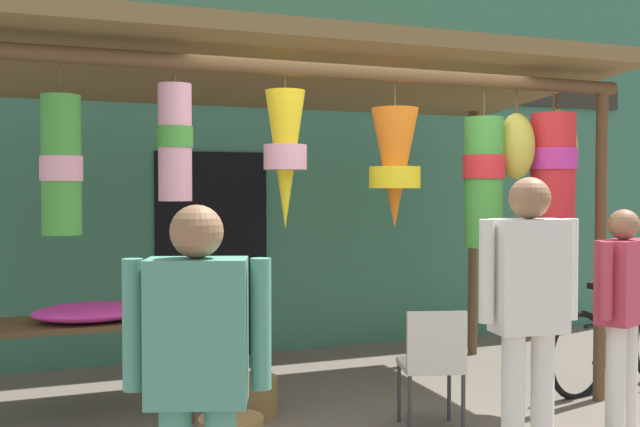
{
  "coord_description": "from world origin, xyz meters",
  "views": [
    {
      "loc": [
        -2.23,
        -4.64,
        1.65
      ],
      "look_at": [
        -0.13,
        0.59,
        1.46
      ],
      "focal_mm": 42.75,
      "sensor_mm": 36.0,
      "label": 1
    }
  ],
  "objects_px": {
    "flower_heap_on_table": "(93,312)",
    "wicker_basket_spare": "(251,398)",
    "parked_bicycle": "(620,346)",
    "shopper_by_bananas": "(623,303)",
    "folding_chair": "(433,359)",
    "customer_foreground": "(529,302)",
    "display_table": "(89,331)",
    "vendor_in_orange": "(197,367)"
  },
  "relations": [
    {
      "from": "flower_heap_on_table",
      "to": "wicker_basket_spare",
      "type": "bearing_deg",
      "value": -12.21
    },
    {
      "from": "wicker_basket_spare",
      "to": "parked_bicycle",
      "type": "height_order",
      "value": "parked_bicycle"
    },
    {
      "from": "shopper_by_bananas",
      "to": "wicker_basket_spare",
      "type": "bearing_deg",
      "value": 150.33
    },
    {
      "from": "folding_chair",
      "to": "customer_foreground",
      "type": "bearing_deg",
      "value": -86.55
    },
    {
      "from": "display_table",
      "to": "wicker_basket_spare",
      "type": "height_order",
      "value": "display_table"
    },
    {
      "from": "flower_heap_on_table",
      "to": "parked_bicycle",
      "type": "height_order",
      "value": "parked_bicycle"
    },
    {
      "from": "display_table",
      "to": "flower_heap_on_table",
      "type": "relative_size",
      "value": 1.82
    },
    {
      "from": "display_table",
      "to": "folding_chair",
      "type": "relative_size",
      "value": 1.68
    },
    {
      "from": "display_table",
      "to": "shopper_by_bananas",
      "type": "bearing_deg",
      "value": -25.27
    },
    {
      "from": "flower_heap_on_table",
      "to": "parked_bicycle",
      "type": "xyz_separation_m",
      "value": [
        4.13,
        -0.58,
        -0.45
      ]
    },
    {
      "from": "customer_foreground",
      "to": "wicker_basket_spare",
      "type": "bearing_deg",
      "value": 122.52
    },
    {
      "from": "wicker_basket_spare",
      "to": "vendor_in_orange",
      "type": "bearing_deg",
      "value": -111.9
    },
    {
      "from": "folding_chair",
      "to": "customer_foreground",
      "type": "relative_size",
      "value": 0.49
    },
    {
      "from": "wicker_basket_spare",
      "to": "shopper_by_bananas",
      "type": "xyz_separation_m",
      "value": [
        2.21,
        -1.26,
        0.73
      ]
    },
    {
      "from": "wicker_basket_spare",
      "to": "display_table",
      "type": "bearing_deg",
      "value": 164.68
    },
    {
      "from": "shopper_by_bananas",
      "to": "customer_foreground",
      "type": "bearing_deg",
      "value": -157.57
    },
    {
      "from": "parked_bicycle",
      "to": "wicker_basket_spare",
      "type": "bearing_deg",
      "value": 173.57
    },
    {
      "from": "flower_heap_on_table",
      "to": "shopper_by_bananas",
      "type": "relative_size",
      "value": 0.51
    },
    {
      "from": "parked_bicycle",
      "to": "customer_foreground",
      "type": "height_order",
      "value": "customer_foreground"
    },
    {
      "from": "folding_chair",
      "to": "wicker_basket_spare",
      "type": "distance_m",
      "value": 1.34
    },
    {
      "from": "folding_chair",
      "to": "parked_bicycle",
      "type": "xyz_separation_m",
      "value": [
        2.03,
        0.43,
        -0.16
      ]
    },
    {
      "from": "parked_bicycle",
      "to": "vendor_in_orange",
      "type": "height_order",
      "value": "vendor_in_orange"
    },
    {
      "from": "display_table",
      "to": "vendor_in_orange",
      "type": "distance_m",
      "value": 2.53
    },
    {
      "from": "folding_chair",
      "to": "flower_heap_on_table",
      "type": "bearing_deg",
      "value": 154.43
    },
    {
      "from": "customer_foreground",
      "to": "parked_bicycle",
      "type": "bearing_deg",
      "value": 34.9
    },
    {
      "from": "flower_heap_on_table",
      "to": "parked_bicycle",
      "type": "bearing_deg",
      "value": -7.94
    },
    {
      "from": "display_table",
      "to": "shopper_by_bananas",
      "type": "relative_size",
      "value": 0.94
    },
    {
      "from": "display_table",
      "to": "flower_heap_on_table",
      "type": "height_order",
      "value": "flower_heap_on_table"
    },
    {
      "from": "shopper_by_bananas",
      "to": "folding_chair",
      "type": "bearing_deg",
      "value": 157.62
    },
    {
      "from": "vendor_in_orange",
      "to": "shopper_by_bananas",
      "type": "height_order",
      "value": "vendor_in_orange"
    },
    {
      "from": "folding_chair",
      "to": "wicker_basket_spare",
      "type": "relative_size",
      "value": 2.21
    },
    {
      "from": "display_table",
      "to": "vendor_in_orange",
      "type": "bearing_deg",
      "value": -85.38
    },
    {
      "from": "vendor_in_orange",
      "to": "customer_foreground",
      "type": "bearing_deg",
      "value": 13.79
    },
    {
      "from": "folding_chair",
      "to": "vendor_in_orange",
      "type": "distance_m",
      "value": 2.44
    },
    {
      "from": "flower_heap_on_table",
      "to": "shopper_by_bananas",
      "type": "height_order",
      "value": "shopper_by_bananas"
    },
    {
      "from": "parked_bicycle",
      "to": "shopper_by_bananas",
      "type": "height_order",
      "value": "shopper_by_bananas"
    },
    {
      "from": "parked_bicycle",
      "to": "vendor_in_orange",
      "type": "relative_size",
      "value": 1.09
    },
    {
      "from": "customer_foreground",
      "to": "shopper_by_bananas",
      "type": "relative_size",
      "value": 1.13
    },
    {
      "from": "wicker_basket_spare",
      "to": "parked_bicycle",
      "type": "distance_m",
      "value": 3.09
    },
    {
      "from": "display_table",
      "to": "flower_heap_on_table",
      "type": "xyz_separation_m",
      "value": [
        0.02,
        -0.07,
        0.14
      ]
    },
    {
      "from": "display_table",
      "to": "folding_chair",
      "type": "bearing_deg",
      "value": -26.8
    },
    {
      "from": "wicker_basket_spare",
      "to": "vendor_in_orange",
      "type": "distance_m",
      "value": 2.5
    }
  ]
}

